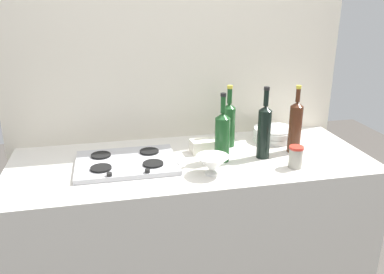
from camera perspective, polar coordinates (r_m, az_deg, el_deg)
counter_block at (r=2.22m, az=-0.00°, el=-13.97°), size 1.80×0.70×0.90m
backsplash_panel at (r=2.25m, az=-2.09°, el=9.74°), size 1.90×0.06×2.58m
stovetop_hob at (r=1.96m, az=-9.35°, el=-3.59°), size 0.48×0.35×0.04m
plate_stack at (r=2.30m, az=11.53°, el=0.42°), size 0.23×0.23×0.07m
wine_bottle_leftmost at (r=2.01m, az=10.28°, el=0.93°), size 0.07×0.07×0.36m
wine_bottle_mid_left at (r=2.12m, az=14.55°, el=1.53°), size 0.07×0.07×0.35m
wine_bottle_mid_right at (r=2.15m, az=5.28°, el=1.98°), size 0.07×0.07×0.34m
wine_bottle_rightmost at (r=1.95m, az=4.35°, el=0.17°), size 0.07×0.07×0.34m
mixing_bowl at (r=1.83m, az=2.96°, el=-3.93°), size 0.15×0.15×0.09m
butter_dish at (r=2.09m, az=2.08°, el=-1.25°), size 0.17×0.10×0.07m
condiment_jar_front at (r=1.96m, az=14.62°, el=-2.77°), size 0.07×0.07×0.11m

